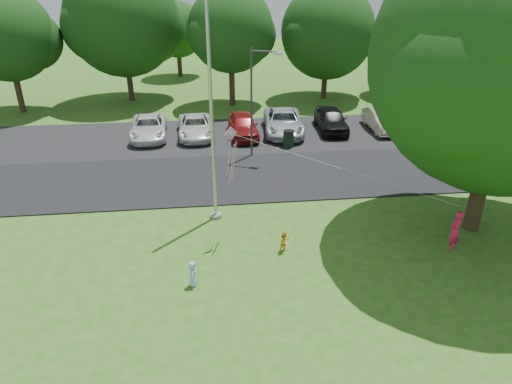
{
  "coord_description": "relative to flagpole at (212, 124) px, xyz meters",
  "views": [
    {
      "loc": [
        -3.73,
        -12.19,
        9.59
      ],
      "look_at": [
        -1.88,
        4.0,
        1.6
      ],
      "focal_mm": 32.0,
      "sensor_mm": 36.0,
      "label": 1
    }
  ],
  "objects": [
    {
      "name": "child_yellow",
      "position": [
        2.49,
        -2.92,
        -3.73
      ],
      "size": [
        0.52,
        0.49,
        0.86
      ],
      "primitive_type": "imported",
      "rotation": [
        0.0,
        0.0,
        0.49
      ],
      "color": "#F7A927",
      "rests_on": "ground"
    },
    {
      "name": "tree_row",
      "position": [
        5.09,
        19.23,
        1.55
      ],
      "size": [
        64.35,
        11.94,
        10.88
      ],
      "color": "#332316",
      "rests_on": "ground"
    },
    {
      "name": "trash_can",
      "position": [
        4.59,
        8.0,
        -3.63
      ],
      "size": [
        0.67,
        0.67,
        1.06
      ],
      "rotation": [
        0.0,
        0.0,
        -0.22
      ],
      "color": "black",
      "rests_on": "ground"
    },
    {
      "name": "big_tree",
      "position": [
        10.28,
        -2.21,
        2.43
      ],
      "size": [
        10.2,
        9.71,
        11.71
      ],
      "rotation": [
        0.0,
        0.0,
        0.15
      ],
      "color": "#332316",
      "rests_on": "ground"
    },
    {
      "name": "park_road",
      "position": [
        3.5,
        4.0,
        -4.14
      ],
      "size": [
        60.0,
        6.0,
        0.06
      ],
      "primitive_type": "cube",
      "color": "black",
      "rests_on": "ground"
    },
    {
      "name": "ground",
      "position": [
        3.5,
        -5.0,
        -4.17
      ],
      "size": [
        120.0,
        120.0,
        0.0
      ],
      "primitive_type": "plane",
      "color": "#32641A",
      "rests_on": "ground"
    },
    {
      "name": "flagpole",
      "position": [
        0.0,
        0.0,
        0.0
      ],
      "size": [
        0.5,
        0.5,
        10.0
      ],
      "color": "#B7BABF",
      "rests_on": "ground"
    },
    {
      "name": "woman",
      "position": [
        8.83,
        -3.48,
        -3.36
      ],
      "size": [
        0.69,
        0.6,
        1.61
      ],
      "primitive_type": "imported",
      "rotation": [
        0.0,
        0.0,
        3.57
      ],
      "color": "#FE2157",
      "rests_on": "ground"
    },
    {
      "name": "horizon_trees",
      "position": [
        7.56,
        28.88,
        0.14
      ],
      "size": [
        77.46,
        7.2,
        7.02
      ],
      "color": "#332316",
      "rests_on": "ground"
    },
    {
      "name": "parked_cars",
      "position": [
        3.07,
        10.55,
        -3.42
      ],
      "size": [
        16.85,
        5.36,
        1.49
      ],
      "color": "silver",
      "rests_on": "ground"
    },
    {
      "name": "street_lamp",
      "position": [
        2.49,
        6.8,
        -0.59
      ],
      "size": [
        1.6,
        0.77,
        5.96
      ],
      "rotation": [
        0.0,
        0.0,
        -0.39
      ],
      "color": "#3F3F44",
      "rests_on": "ground"
    },
    {
      "name": "parking_strip",
      "position": [
        3.5,
        10.5,
        -4.14
      ],
      "size": [
        42.0,
        7.0,
        0.06
      ],
      "primitive_type": "cube",
      "color": "black",
      "rests_on": "ground"
    },
    {
      "name": "child_blue",
      "position": [
        -0.91,
        -4.61,
        -3.7
      ],
      "size": [
        0.33,
        0.48,
        0.94
      ],
      "primitive_type": "imported",
      "rotation": [
        0.0,
        0.0,
        1.5
      ],
      "color": "#A6C4FF",
      "rests_on": "ground"
    },
    {
      "name": "kite",
      "position": [
        0.97,
        -1.71,
        -0.4
      ],
      "size": [
        8.43,
        2.1,
        2.74
      ],
      "rotation": [
        0.0,
        0.0,
        0.52
      ],
      "color": "pink",
      "rests_on": "ground"
    }
  ]
}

